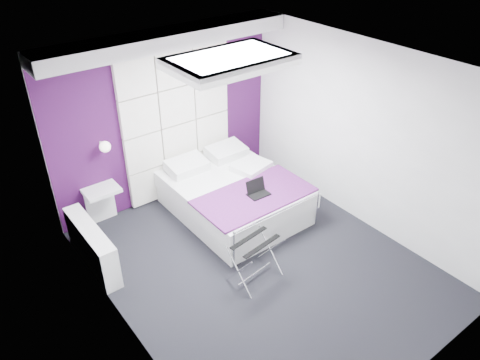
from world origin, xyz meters
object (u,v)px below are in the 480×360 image
at_px(wall_lamp, 104,146).
at_px(luggage_rack, 255,260).
at_px(bed, 233,195).
at_px(radiator, 92,246).
at_px(nightstand, 101,190).
at_px(laptop, 257,191).

xyz_separation_m(wall_lamp, luggage_rack, (0.84, -2.21, -0.93)).
bearing_deg(bed, radiator, 176.00).
bearing_deg(wall_lamp, nightstand, -166.05).
height_order(luggage_rack, laptop, laptop).
bearing_deg(laptop, luggage_rack, -127.85).
height_order(bed, luggage_rack, bed).
distance_m(luggage_rack, laptop, 1.11).
xyz_separation_m(radiator, nightstand, (0.48, 0.72, 0.29)).
distance_m(wall_lamp, laptop, 2.16).
distance_m(bed, laptop, 0.58).
distance_m(radiator, bed, 2.13).
height_order(radiator, nightstand, nightstand).
distance_m(bed, luggage_rack, 1.45).
height_order(wall_lamp, luggage_rack, wall_lamp).
distance_m(wall_lamp, bed, 1.97).
xyz_separation_m(wall_lamp, nightstand, (-0.16, -0.04, -0.63)).
height_order(bed, laptop, laptop).
bearing_deg(laptop, wall_lamp, 140.19).
bearing_deg(wall_lamp, radiator, -130.10).
bearing_deg(nightstand, laptop, -38.62).
bearing_deg(wall_lamp, bed, -31.42).
height_order(nightstand, luggage_rack, nightstand).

